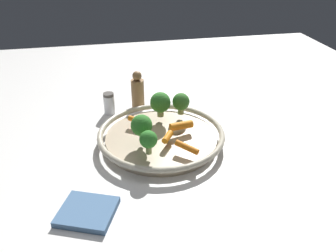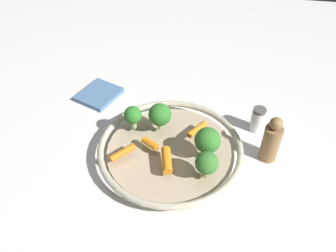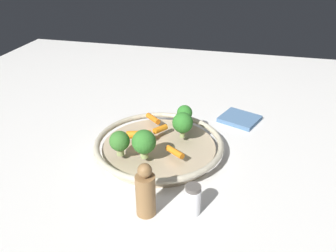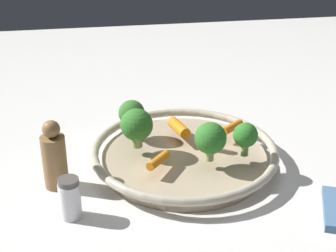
# 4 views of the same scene
# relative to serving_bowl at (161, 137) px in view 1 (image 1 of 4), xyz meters

# --- Properties ---
(ground_plane) EXTENTS (1.96, 1.96, 0.00)m
(ground_plane) POSITION_rel_serving_bowl_xyz_m (0.00, 0.00, -0.02)
(ground_plane) COLOR silver
(serving_bowl) EXTENTS (0.35, 0.35, 0.04)m
(serving_bowl) POSITION_rel_serving_bowl_xyz_m (0.00, 0.00, 0.00)
(serving_bowl) COLOR tan
(serving_bowl) RESTS_ON ground_plane
(baby_carrot_near_rim) EXTENTS (0.05, 0.06, 0.02)m
(baby_carrot_near_rim) POSITION_rel_serving_bowl_xyz_m (0.06, 0.06, 0.03)
(baby_carrot_near_rim) COLOR orange
(baby_carrot_near_rim) RESTS_ON serving_bowl
(baby_carrot_left) EXTENTS (0.04, 0.07, 0.03)m
(baby_carrot_left) POSITION_rel_serving_bowl_xyz_m (0.00, -0.06, 0.03)
(baby_carrot_left) COLOR orange
(baby_carrot_left) RESTS_ON serving_bowl
(baby_carrot_right) EXTENTS (0.06, 0.06, 0.02)m
(baby_carrot_right) POSITION_rel_serving_bowl_xyz_m (-0.10, -0.05, 0.03)
(baby_carrot_right) COLOR orange
(baby_carrot_right) RESTS_ON serving_bowl
(baby_carrot_back) EXTENTS (0.05, 0.04, 0.02)m
(baby_carrot_back) POSITION_rel_serving_bowl_xyz_m (-0.05, -0.01, 0.03)
(baby_carrot_back) COLOR orange
(baby_carrot_back) RESTS_ON serving_bowl
(broccoli_floret_small) EXTENTS (0.06, 0.06, 0.07)m
(broccoli_floret_small) POSITION_rel_serving_bowl_xyz_m (-0.03, 0.06, 0.06)
(broccoli_floret_small) COLOR #95AC66
(broccoli_floret_small) RESTS_ON serving_bowl
(broccoli_floret_edge) EXTENTS (0.06, 0.06, 0.07)m
(broccoli_floret_edge) POSITION_rel_serving_bowl_xyz_m (0.09, -0.01, 0.06)
(broccoli_floret_edge) COLOR #97AA66
(broccoli_floret_edge) RESTS_ON serving_bowl
(broccoli_floret_large) EXTENTS (0.04, 0.04, 0.06)m
(broccoli_floret_large) POSITION_rel_serving_bowl_xyz_m (-0.10, 0.05, 0.06)
(broccoli_floret_large) COLOR #94AD66
(broccoli_floret_large) RESTS_ON serving_bowl
(broccoli_floret_mid) EXTENTS (0.05, 0.05, 0.07)m
(broccoli_floret_mid) POSITION_rel_serving_bowl_xyz_m (0.09, -0.08, 0.06)
(broccoli_floret_mid) COLOR #9AA666
(broccoli_floret_mid) RESTS_ON serving_bowl
(salt_shaker) EXTENTS (0.04, 0.04, 0.07)m
(salt_shaker) POSITION_rel_serving_bowl_xyz_m (0.21, 0.13, 0.01)
(salt_shaker) COLOR white
(salt_shaker) RESTS_ON ground_plane
(pepper_mill) EXTENTS (0.04, 0.04, 0.13)m
(pepper_mill) POSITION_rel_serving_bowl_xyz_m (0.23, 0.03, 0.04)
(pepper_mill) COLOR olive
(pepper_mill) RESTS_ON ground_plane
(dish_towel) EXTENTS (0.14, 0.14, 0.01)m
(dish_towel) POSITION_rel_serving_bowl_xyz_m (-0.24, 0.20, -0.01)
(dish_towel) COLOR #4C7099
(dish_towel) RESTS_ON ground_plane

